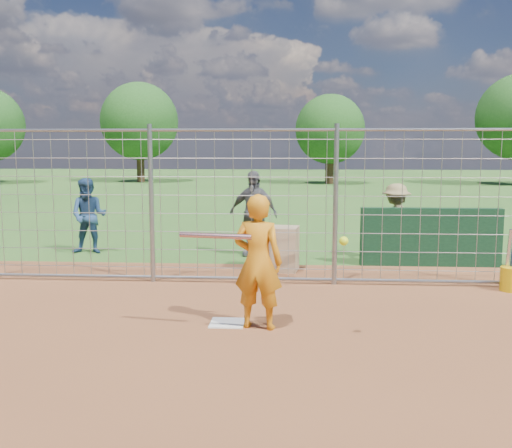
# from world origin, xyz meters

# --- Properties ---
(ground) EXTENTS (100.00, 100.00, 0.00)m
(ground) POSITION_xyz_m (0.00, 0.00, 0.00)
(ground) COLOR #2D591E
(ground) RESTS_ON ground
(infield_dirt) EXTENTS (18.00, 18.00, 0.00)m
(infield_dirt) POSITION_xyz_m (0.00, -3.00, 0.01)
(infield_dirt) COLOR brown
(infield_dirt) RESTS_ON ground
(home_plate) EXTENTS (0.43, 0.43, 0.02)m
(home_plate) POSITION_xyz_m (0.00, -0.20, 0.01)
(home_plate) COLOR silver
(home_plate) RESTS_ON ground
(dugout_wall) EXTENTS (2.60, 0.20, 1.10)m
(dugout_wall) POSITION_xyz_m (3.40, 3.60, 0.55)
(dugout_wall) COLOR #11381E
(dugout_wall) RESTS_ON ground
(batter) EXTENTS (0.67, 0.51, 1.67)m
(batter) POSITION_xyz_m (0.40, -0.34, 0.84)
(batter) COLOR orange
(batter) RESTS_ON ground
(bystander_a) EXTENTS (0.80, 0.63, 1.59)m
(bystander_a) POSITION_xyz_m (-3.47, 4.45, 0.79)
(bystander_a) COLOR navy
(bystander_a) RESTS_ON ground
(bystander_b) EXTENTS (1.11, 0.73, 1.76)m
(bystander_b) POSITION_xyz_m (0.00, 4.39, 0.88)
(bystander_b) COLOR #515256
(bystander_b) RESTS_ON ground
(bystander_c) EXTENTS (1.13, 0.97, 1.52)m
(bystander_c) POSITION_xyz_m (2.85, 4.19, 0.76)
(bystander_c) COLOR olive
(bystander_c) RESTS_ON ground
(equipment_bin) EXTENTS (0.87, 0.65, 0.80)m
(equipment_bin) POSITION_xyz_m (0.51, 3.04, 0.40)
(equipment_bin) COLOR tan
(equipment_bin) RESTS_ON ground
(equipment_in_play) EXTENTS (1.95, 0.25, 0.11)m
(equipment_in_play) POSITION_xyz_m (0.28, -0.71, 1.20)
(equipment_in_play) COLOR silver
(equipment_in_play) RESTS_ON ground
(bucket_with_bats) EXTENTS (0.34, 0.34, 0.98)m
(bucket_with_bats) POSITION_xyz_m (4.23, 1.76, 0.25)
(bucket_with_bats) COLOR gold
(bucket_with_bats) RESTS_ON ground
(backstop_fence) EXTENTS (9.08, 0.08, 2.60)m
(backstop_fence) POSITION_xyz_m (0.00, 2.00, 1.26)
(backstop_fence) COLOR gray
(backstop_fence) RESTS_ON ground
(tree_line) EXTENTS (44.66, 6.72, 6.48)m
(tree_line) POSITION_xyz_m (3.13, 28.13, 3.71)
(tree_line) COLOR #3F2B19
(tree_line) RESTS_ON ground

